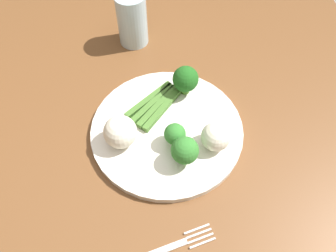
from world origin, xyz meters
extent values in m
cube|color=gray|center=(0.00, 0.00, -0.01)|extent=(6.00, 6.00, 0.02)
cube|color=brown|center=(0.00, 0.00, 0.72)|extent=(1.17, 0.99, 0.04)
cylinder|color=brown|center=(-0.53, -0.43, 0.35)|extent=(0.07, 0.07, 0.70)
cylinder|color=brown|center=(-0.53, 0.43, 0.35)|extent=(0.07, 0.07, 0.70)
cylinder|color=brown|center=(-0.24, -0.56, 0.23)|extent=(0.04, 0.04, 0.45)
cylinder|color=silver|center=(-0.02, 0.00, 0.75)|extent=(0.30, 0.30, 0.01)
cube|color=#47752D|center=(-0.09, -0.03, 0.76)|extent=(0.09, 0.10, 0.01)
cube|color=#47752D|center=(-0.08, -0.02, 0.76)|extent=(0.10, 0.09, 0.01)
cube|color=#47752D|center=(-0.07, -0.01, 0.76)|extent=(0.10, 0.09, 0.01)
cube|color=#47752D|center=(-0.06, -0.01, 0.76)|extent=(0.10, 0.09, 0.01)
cylinder|color=#609E3D|center=(0.06, 0.03, 0.76)|extent=(0.02, 0.02, 0.02)
sphere|color=#337A2D|center=(0.06, 0.03, 0.79)|extent=(0.05, 0.05, 0.05)
cylinder|color=#4C7F2B|center=(-0.11, 0.05, 0.77)|extent=(0.02, 0.02, 0.02)
sphere|color=#1E5B1C|center=(-0.11, 0.05, 0.80)|extent=(0.05, 0.05, 0.05)
cylinder|color=#609E3D|center=(0.02, 0.01, 0.76)|extent=(0.01, 0.01, 0.01)
sphere|color=#337A2D|center=(0.02, 0.01, 0.79)|extent=(0.04, 0.04, 0.04)
sphere|color=white|center=(0.03, 0.09, 0.78)|extent=(0.05, 0.05, 0.05)
sphere|color=white|center=(0.01, -0.09, 0.79)|extent=(0.06, 0.06, 0.06)
cube|color=silver|center=(0.20, 0.04, 0.74)|extent=(0.01, 0.04, 0.00)
cube|color=silver|center=(0.19, 0.04, 0.74)|extent=(0.01, 0.04, 0.00)
cube|color=silver|center=(0.19, 0.04, 0.74)|extent=(0.01, 0.04, 0.00)
cube|color=silver|center=(0.18, 0.03, 0.74)|extent=(0.01, 0.04, 0.00)
cylinder|color=silver|center=(-0.29, -0.06, 0.80)|extent=(0.07, 0.07, 0.12)
camera|label=1|loc=(0.33, -0.03, 1.28)|focal=34.35mm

